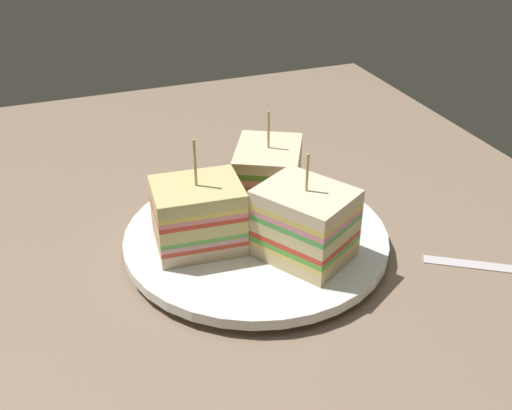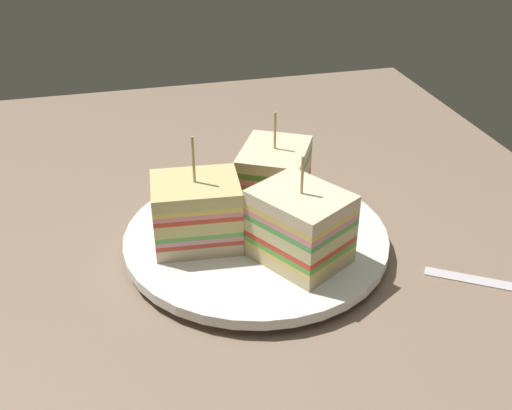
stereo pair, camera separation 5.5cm
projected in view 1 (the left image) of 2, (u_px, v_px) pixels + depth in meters
The scene contains 6 objects.
ground_plane at pixel (256, 256), 58.29cm from camera, with size 93.21×71.95×1.80cm, color #816A57.
plate at pixel (256, 239), 57.28cm from camera, with size 24.61×24.61×1.78cm.
sandwich_wedge_0 at pixel (304, 224), 52.27cm from camera, with size 9.76×9.24×9.88cm.
sandwich_wedge_1 at pixel (268, 177), 59.88cm from camera, with size 9.65×8.99×9.93cm.
sandwich_wedge_2 at pixel (199, 215), 53.75cm from camera, with size 6.66×8.18×10.42cm.
chip_pile at pixel (247, 227), 56.37cm from camera, with size 5.86×6.70×1.60cm.
Camera 1 is at (44.45, -16.89, 33.16)cm, focal length 42.75 mm.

